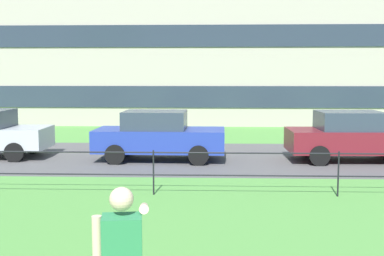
{
  "coord_description": "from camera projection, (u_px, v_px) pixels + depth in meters",
  "views": [
    {
      "loc": [
        1.26,
        2.15,
        2.66
      ],
      "look_at": [
        0.98,
        9.51,
        1.84
      ],
      "focal_mm": 45.25,
      "sensor_mm": 36.0,
      "label": 1
    }
  ],
  "objects": [
    {
      "name": "park_fence",
      "position": [
        153.0,
        165.0,
        10.69
      ],
      "size": [
        32.48,
        0.04,
        1.0
      ],
      "color": "black",
      "rests_on": "ground"
    },
    {
      "name": "car_blue_left",
      "position": [
        159.0,
        135.0,
        15.03
      ],
      "size": [
        4.04,
        1.89,
        1.54
      ],
      "color": "#233899",
      "rests_on": "ground"
    },
    {
      "name": "car_maroon_far_left",
      "position": [
        353.0,
        136.0,
        14.87
      ],
      "size": [
        4.04,
        1.88,
        1.54
      ],
      "color": "maroon",
      "rests_on": "ground"
    },
    {
      "name": "street_strip",
      "position": [
        172.0,
        157.0,
        15.67
      ],
      "size": [
        80.0,
        6.27,
        0.01
      ],
      "primitive_type": "cube",
      "color": "#565454",
      "rests_on": "ground"
    }
  ]
}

